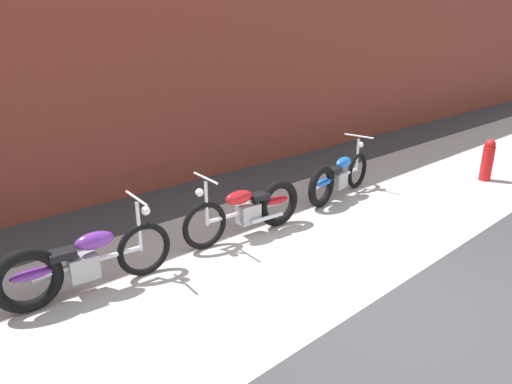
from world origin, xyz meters
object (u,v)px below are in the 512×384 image
Objects in this scene: motorcycle_purple at (75,264)px; motorcycle_blue at (336,178)px; fire_hydrant at (488,160)px; motorcycle_red at (253,208)px.

motorcycle_purple and motorcycle_blue have the same top height.
fire_hydrant is at bearing -32.32° from motorcycle_blue.
motorcycle_red is (2.58, -0.06, 0.00)m from motorcycle_purple.
motorcycle_red is 2.39× the size of fire_hydrant.
motorcycle_red is 2.08m from motorcycle_blue.
motorcycle_red is at bearing 174.30° from motorcycle_blue.
motorcycle_red is 5.31m from fire_hydrant.
motorcycle_purple is 4.66m from motorcycle_blue.
motorcycle_red is 1.00× the size of motorcycle_blue.
motorcycle_purple is at bearing 171.75° from motorcycle_blue.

